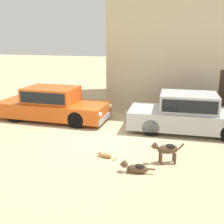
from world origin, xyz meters
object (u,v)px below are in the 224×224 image
Objects in this scene: stray_dog_spotted at (135,168)px; parked_sedan_second at (188,113)px; stray_dog_tan at (167,149)px; stray_cat at (105,155)px; parked_sedan_nearest at (53,104)px.

parked_sedan_second is at bearing -114.84° from stray_dog_spotted.
stray_dog_tan is 1.64× the size of stray_cat.
parked_sedan_second reaches higher than stray_dog_spotted.
parked_sedan_second is at bearing -119.60° from stray_dog_tan.
stray_cat is at bearing -39.13° from stray_dog_spotted.
stray_dog_tan is at bearing -103.31° from parked_sedan_second.
stray_dog_tan is (-0.55, -2.95, -0.29)m from parked_sedan_second.
parked_sedan_nearest is at bearing -49.37° from stray_dog_tan.
parked_sedan_second reaches higher than stray_cat.
stray_dog_tan is at bearing -138.58° from stray_dog_spotted.
parked_sedan_nearest is 5.77m from stray_dog_spotted.
parked_sedan_second is 8.09× the size of stray_cat.
stray_dog_tan is at bearing -30.08° from parked_sedan_nearest.
stray_cat is at bearing -129.64° from parked_sedan_second.
parked_sedan_nearest is 1.04× the size of parked_sedan_second.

